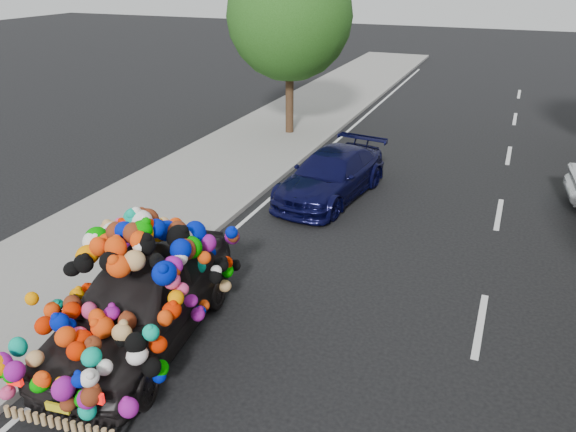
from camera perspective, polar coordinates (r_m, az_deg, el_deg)
name	(u,v)px	position (r m, az deg, el deg)	size (l,w,h in m)	color
ground	(285,283)	(10.88, -0.28, -6.84)	(100.00, 100.00, 0.00)	black
sidewalk	(104,242)	(12.93, -18.18, -2.51)	(4.00, 60.00, 0.12)	gray
kerb	(180,258)	(11.83, -10.87, -4.21)	(0.15, 60.00, 0.13)	gray
lane_markings	(480,325)	(10.26, 18.94, -10.41)	(6.00, 50.00, 0.01)	silver
tree_near_sidewalk	(290,17)	(19.61, 0.17, 19.60)	(4.20, 4.20, 6.13)	#332114
plush_art_car	(139,281)	(9.14, -14.91, -6.43)	(2.60, 4.72, 2.12)	black
navy_sedan	(331,175)	(14.63, 4.40, 4.16)	(1.70, 4.18, 1.21)	black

